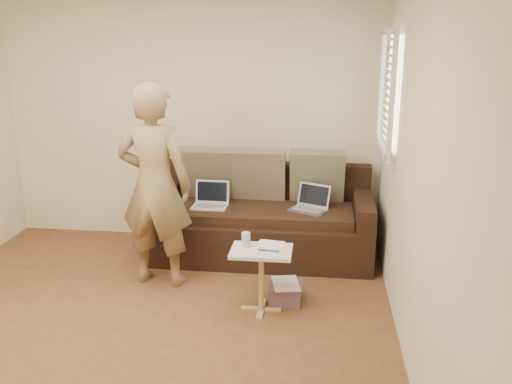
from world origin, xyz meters
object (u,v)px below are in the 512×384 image
Objects in this scene: laptop_silver at (308,211)px; laptop_white at (210,207)px; side_table at (261,280)px; drinking_glass at (246,240)px; sofa at (261,215)px; striped_box at (286,293)px; person at (155,186)px.

laptop_white is at bearing -154.10° from laptop_silver.
side_table is 4.45× the size of drinking_glass.
drinking_glass is (0.00, -1.11, 0.17)m from sofa.
laptop_silver is 1.23× the size of striped_box.
person reaches higher than laptop_white.
laptop_silver is 1.53m from person.
sofa is 1.21× the size of person.
laptop_white is at bearing -113.49° from person.
sofa is at bearing -164.19° from laptop_silver.
sofa is at bearing 96.52° from side_table.
drinking_glass is (-0.47, -1.03, 0.07)m from laptop_silver.
laptop_white reaches higher than striped_box.
person is at bearing 167.08° from striped_box.
person is at bearing 156.26° from side_table.
person is 3.40× the size of side_table.
person reaches higher than laptop_silver.
side_table is 0.31m from striped_box.
side_table is (-0.34, -1.08, -0.25)m from laptop_silver.
laptop_white is at bearing 132.42° from striped_box.
striped_box is (0.32, -0.99, -0.34)m from sofa.
person is at bearing -128.79° from laptop_silver.
side_table is at bearing -82.37° from laptop_silver.
laptop_silver is 0.99× the size of laptop_white.
side_table reaches higher than striped_box.
sofa is at bearing 11.31° from laptop_white.
laptop_white is 0.82m from person.
drinking_glass is 0.61m from striped_box.
side_table is at bearing -83.48° from sofa.
striped_box is at bearing 172.31° from person.
sofa reaches higher than drinking_glass.
sofa is at bearing 90.10° from drinking_glass.
sofa is 1.12m from drinking_glass.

